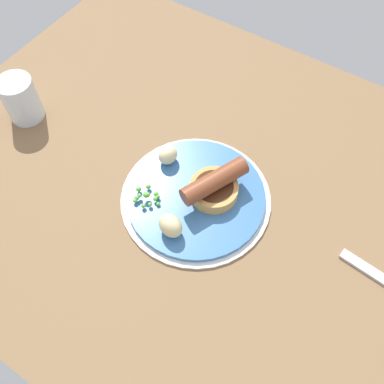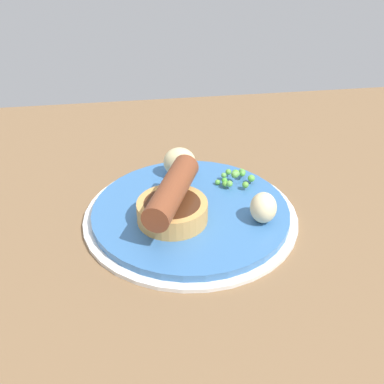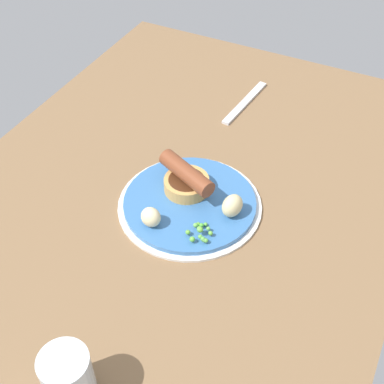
# 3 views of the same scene
# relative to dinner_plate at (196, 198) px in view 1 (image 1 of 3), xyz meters

# --- Properties ---
(dining_table) EXTENTS (1.10, 0.80, 0.03)m
(dining_table) POSITION_rel_dinner_plate_xyz_m (0.02, 0.03, -0.02)
(dining_table) COLOR brown
(dining_table) RESTS_ON ground
(dinner_plate) EXTENTS (0.26, 0.26, 0.01)m
(dinner_plate) POSITION_rel_dinner_plate_xyz_m (0.00, 0.00, 0.00)
(dinner_plate) COLOR silver
(dinner_plate) RESTS_ON dining_table
(sausage_pudding) EXTENTS (0.08, 0.12, 0.06)m
(sausage_pudding) POSITION_rel_dinner_plate_xyz_m (0.02, 0.02, 0.03)
(sausage_pudding) COLOR tan
(sausage_pudding) RESTS_ON dinner_plate
(pea_pile) EXTENTS (0.05, 0.04, 0.02)m
(pea_pile) POSITION_rel_dinner_plate_xyz_m (-0.07, -0.05, 0.02)
(pea_pile) COLOR #60A547
(pea_pile) RESTS_ON dinner_plate
(potato_chunk_0) EXTENTS (0.05, 0.04, 0.04)m
(potato_chunk_0) POSITION_rel_dinner_plate_xyz_m (0.00, -0.08, 0.03)
(potato_chunk_0) COLOR beige
(potato_chunk_0) RESTS_ON dinner_plate
(potato_chunk_1) EXTENTS (0.04, 0.04, 0.04)m
(potato_chunk_1) POSITION_rel_dinner_plate_xyz_m (-0.08, 0.03, 0.03)
(potato_chunk_1) COLOR beige
(potato_chunk_1) RESTS_ON dinner_plate
(drinking_glass) EXTENTS (0.07, 0.07, 0.09)m
(drinking_glass) POSITION_rel_dinner_plate_xyz_m (-0.38, -0.02, 0.04)
(drinking_glass) COLOR silver
(drinking_glass) RESTS_ON dining_table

